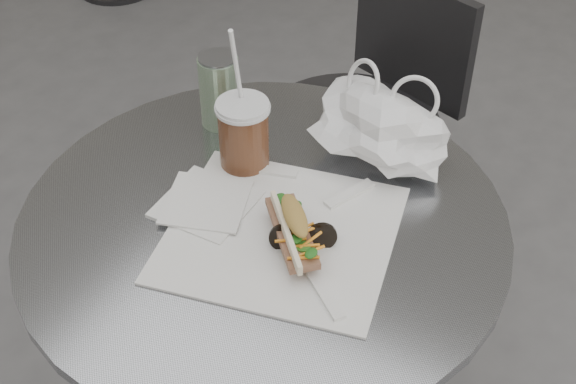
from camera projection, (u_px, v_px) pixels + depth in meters
The scene contains 9 objects.
cafe_table at pixel (266, 331), 1.42m from camera, with size 0.76×0.76×0.74m.
chair_far at pixel (360, 165), 1.95m from camera, with size 0.42×0.45×0.78m.
sandwich_paper at pixel (281, 234), 1.21m from camera, with size 0.33×0.32×0.00m, color white.
banh_mi at pixel (293, 229), 1.17m from camera, with size 0.19×0.19×0.06m.
iced_coffee at pixel (244, 133), 1.30m from camera, with size 0.09×0.09×0.26m.
sunglasses at pixel (303, 238), 1.18m from camera, with size 0.09×0.07×0.05m.
plastic_bag at pixel (380, 128), 1.32m from camera, with size 0.23×0.17×0.11m, color white, non-canonical shape.
napkin_stack at pixel (206, 203), 1.25m from camera, with size 0.16×0.16×0.01m.
drink_can at pixel (219, 90), 1.38m from camera, with size 0.07×0.07×0.13m.
Camera 1 is at (0.51, -0.55, 1.58)m, focal length 50.00 mm.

